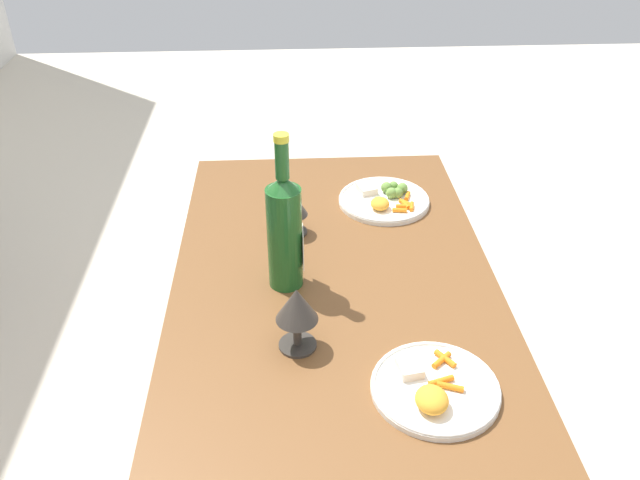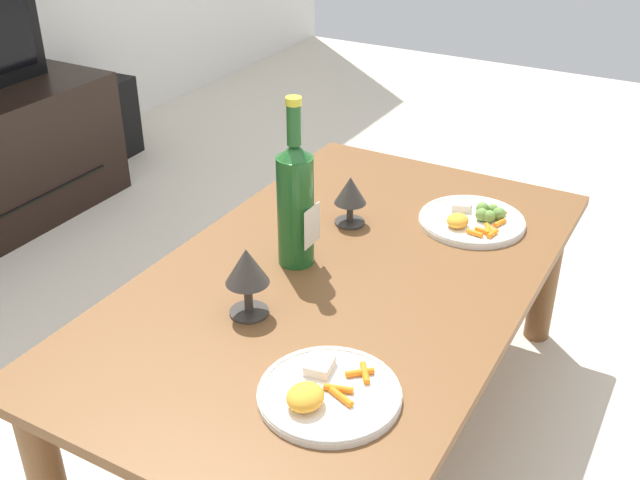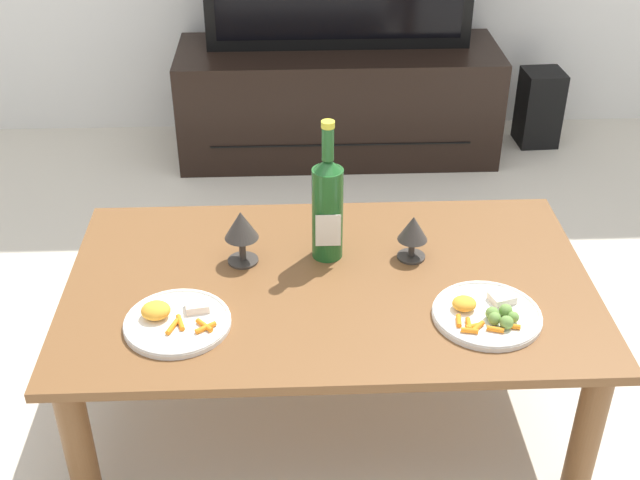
% 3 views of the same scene
% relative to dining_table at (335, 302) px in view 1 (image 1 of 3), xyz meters
% --- Properties ---
extents(ground_plane, '(6.40, 6.40, 0.00)m').
position_rel_dining_table_xyz_m(ground_plane, '(0.00, 0.00, -0.37)').
color(ground_plane, beige).
extents(dining_table, '(1.32, 0.77, 0.43)m').
position_rel_dining_table_xyz_m(dining_table, '(0.00, 0.00, 0.00)').
color(dining_table, brown).
rests_on(dining_table, ground_plane).
extents(wine_bottle, '(0.08, 0.08, 0.38)m').
position_rel_dining_table_xyz_m(wine_bottle, '(-0.00, 0.12, 0.22)').
color(wine_bottle, '#1E5923').
rests_on(wine_bottle, dining_table).
extents(goblet_left, '(0.09, 0.09, 0.15)m').
position_rel_dining_table_xyz_m(goblet_left, '(-0.22, 0.09, 0.17)').
color(goblet_left, '#38332D').
rests_on(goblet_left, dining_table).
extents(goblet_right, '(0.08, 0.08, 0.12)m').
position_rel_dining_table_xyz_m(goblet_right, '(0.22, 0.09, 0.15)').
color(goblet_right, '#38332D').
rests_on(goblet_right, dining_table).
extents(dinner_plate_left, '(0.25, 0.25, 0.05)m').
position_rel_dining_table_xyz_m(dinner_plate_left, '(-0.37, -0.16, 0.08)').
color(dinner_plate_left, white).
rests_on(dinner_plate_left, dining_table).
extents(dinner_plate_right, '(0.26, 0.26, 0.04)m').
position_rel_dining_table_xyz_m(dinner_plate_right, '(0.36, -0.17, 0.08)').
color(dinner_plate_right, white).
rests_on(dinner_plate_right, dining_table).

